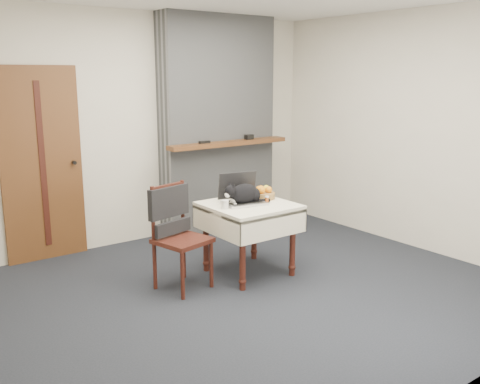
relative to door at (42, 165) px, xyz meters
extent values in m
plane|color=black|center=(1.20, -1.97, -1.00)|extent=(4.50, 4.50, 0.00)
cube|color=beige|center=(1.20, 0.03, 0.30)|extent=(4.50, 0.02, 2.60)
cube|color=beige|center=(3.45, -1.97, 0.30)|extent=(0.02, 4.00, 2.60)
cube|color=brown|center=(0.00, 0.00, 0.00)|extent=(0.82, 0.05, 2.00)
cube|color=#3D1710|center=(0.00, -0.03, 0.00)|extent=(0.06, 0.01, 1.70)
cylinder|color=black|center=(0.32, -0.04, 0.00)|extent=(0.04, 0.06, 0.04)
cube|color=gray|center=(2.10, -0.12, 0.30)|extent=(1.50, 0.30, 2.60)
cube|color=brown|center=(2.10, -0.36, 0.10)|extent=(1.62, 0.18, 0.05)
cube|color=black|center=(1.75, -0.36, 0.14)|extent=(0.14, 0.04, 0.03)
cube|color=black|center=(2.40, -0.36, 0.16)|extent=(0.10, 0.07, 0.06)
cylinder|color=#3D1710|center=(1.14, -1.92, -0.68)|extent=(0.06, 0.06, 0.64)
sphere|color=#3D1710|center=(1.14, -1.92, -0.92)|extent=(0.07, 0.07, 0.07)
cylinder|color=#3D1710|center=(1.74, -1.92, -0.68)|extent=(0.06, 0.06, 0.64)
sphere|color=#3D1710|center=(1.74, -1.92, -0.92)|extent=(0.07, 0.07, 0.07)
cylinder|color=#3D1710|center=(1.14, -1.32, -0.68)|extent=(0.06, 0.06, 0.64)
sphere|color=#3D1710|center=(1.14, -1.32, -0.92)|extent=(0.07, 0.07, 0.07)
cylinder|color=#3D1710|center=(1.74, -1.32, -0.68)|extent=(0.06, 0.06, 0.64)
sphere|color=#3D1710|center=(1.74, -1.32, -0.92)|extent=(0.07, 0.07, 0.07)
cube|color=beige|center=(1.44, -1.62, -0.33)|extent=(0.78, 0.78, 0.06)
cube|color=beige|center=(1.44, -2.01, -0.44)|extent=(0.78, 0.01, 0.22)
cube|color=beige|center=(1.44, -1.24, -0.44)|extent=(0.78, 0.01, 0.22)
cube|color=beige|center=(1.05, -1.62, -0.44)|extent=(0.01, 0.78, 0.22)
cube|color=beige|center=(1.82, -1.62, -0.44)|extent=(0.01, 0.78, 0.22)
cube|color=#B7B7BC|center=(1.39, -1.61, -0.29)|extent=(0.43, 0.34, 0.02)
cube|color=black|center=(1.39, -1.61, -0.27)|extent=(0.35, 0.24, 0.00)
cube|color=black|center=(1.42, -1.45, -0.14)|extent=(0.39, 0.14, 0.27)
cube|color=#A2BDED|center=(1.42, -1.45, -0.14)|extent=(0.36, 0.12, 0.24)
ellipsoid|color=black|center=(1.39, -1.60, -0.20)|extent=(0.31, 0.18, 0.20)
ellipsoid|color=black|center=(1.48, -1.61, -0.22)|extent=(0.16, 0.18, 0.16)
sphere|color=black|center=(1.24, -1.60, -0.16)|extent=(0.11, 0.11, 0.11)
ellipsoid|color=white|center=(1.20, -1.60, -0.18)|extent=(0.05, 0.06, 0.05)
ellipsoid|color=white|center=(1.26, -1.60, -0.24)|extent=(0.05, 0.07, 0.08)
cone|color=black|center=(1.25, -1.64, -0.10)|extent=(0.04, 0.04, 0.05)
cone|color=black|center=(1.25, -1.57, -0.10)|extent=(0.04, 0.04, 0.05)
cylinder|color=black|center=(1.55, -1.67, -0.28)|extent=(0.17, 0.09, 0.03)
sphere|color=white|center=(1.26, -1.64, -0.28)|extent=(0.04, 0.04, 0.04)
sphere|color=white|center=(1.26, -1.57, -0.28)|extent=(0.04, 0.04, 0.04)
cylinder|color=silver|center=(1.14, -1.64, -0.26)|extent=(0.07, 0.07, 0.08)
cylinder|color=#9E4413|center=(1.59, -1.71, -0.27)|extent=(0.03, 0.03, 0.06)
cylinder|color=silver|center=(1.59, -1.71, -0.23)|extent=(0.03, 0.03, 0.01)
cylinder|color=olive|center=(1.69, -1.54, -0.27)|extent=(0.22, 0.22, 0.06)
sphere|color=orange|center=(1.64, -1.57, -0.21)|extent=(0.07, 0.07, 0.07)
sphere|color=orange|center=(1.72, -1.57, -0.21)|extent=(0.07, 0.07, 0.07)
sphere|color=orange|center=(1.69, -1.49, -0.21)|extent=(0.07, 0.07, 0.07)
sphere|color=yellow|center=(1.74, -1.51, -0.21)|extent=(0.07, 0.07, 0.07)
sphere|color=orange|center=(1.65, -1.50, -0.21)|extent=(0.07, 0.07, 0.07)
cube|color=black|center=(1.57, -1.59, -0.30)|extent=(0.10, 0.11, 0.01)
cube|color=#3D1710|center=(0.73, -1.56, -0.55)|extent=(0.51, 0.51, 0.04)
cylinder|color=#3D1710|center=(0.60, -1.78, -0.77)|extent=(0.04, 0.04, 0.45)
cylinder|color=#3D1710|center=(0.95, -1.70, -0.77)|extent=(0.04, 0.04, 0.45)
cylinder|color=#3D1710|center=(0.51, -1.43, -0.77)|extent=(0.04, 0.04, 0.45)
cylinder|color=#3D1710|center=(0.86, -1.35, -0.77)|extent=(0.04, 0.04, 0.45)
cylinder|color=#3D1710|center=(0.51, -1.43, -0.30)|extent=(0.04, 0.04, 0.50)
cylinder|color=#3D1710|center=(0.86, -1.35, -0.30)|extent=(0.04, 0.04, 0.50)
cube|color=#3D1710|center=(0.69, -1.39, -0.20)|extent=(0.36, 0.11, 0.28)
cube|color=black|center=(0.69, -1.40, -0.22)|extent=(0.44, 0.16, 0.28)
camera|label=1|loc=(-1.58, -5.55, 0.92)|focal=40.00mm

